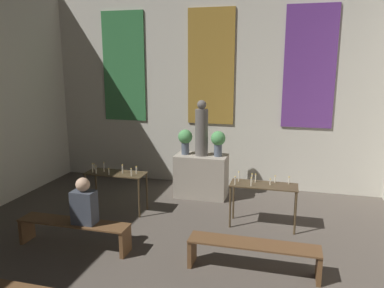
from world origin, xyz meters
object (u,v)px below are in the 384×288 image
(person_seated, at_px, (84,203))
(statue, at_px, (202,130))
(pew_back_left, at_px, (74,229))
(flower_vase_left, at_px, (185,139))
(candle_rack_right, at_px, (263,190))
(candle_rack_left, at_px, (116,178))
(pew_back_right, at_px, (253,251))
(altar, at_px, (201,176))
(flower_vase_right, at_px, (218,141))

(person_seated, bearing_deg, statue, 66.80)
(person_seated, bearing_deg, pew_back_left, 180.00)
(flower_vase_left, distance_m, candle_rack_right, 2.24)
(statue, height_order, candle_rack_right, statue)
(candle_rack_left, distance_m, pew_back_right, 3.25)
(flower_vase_left, bearing_deg, altar, -0.00)
(flower_vase_left, height_order, person_seated, flower_vase_left)
(candle_rack_right, relative_size, pew_back_right, 0.65)
(flower_vase_left, relative_size, candle_rack_right, 0.46)
(flower_vase_right, bearing_deg, candle_rack_left, -145.30)
(altar, distance_m, pew_back_right, 3.13)
(altar, bearing_deg, person_seated, -113.20)
(candle_rack_left, distance_m, person_seated, 1.57)
(altar, distance_m, person_seated, 3.05)
(pew_back_left, distance_m, pew_back_right, 2.81)
(flower_vase_right, bearing_deg, person_seated, -119.16)
(altar, relative_size, candle_rack_left, 0.95)
(candle_rack_left, relative_size, pew_back_left, 0.65)
(flower_vase_left, bearing_deg, pew_back_left, -110.51)
(candle_rack_right, distance_m, person_seated, 3.05)
(flower_vase_right, relative_size, candle_rack_left, 0.46)
(statue, bearing_deg, flower_vase_left, 180.00)
(pew_back_left, distance_m, person_seated, 0.49)
(pew_back_left, relative_size, pew_back_right, 1.00)
(altar, xyz_separation_m, person_seated, (-1.20, -2.79, 0.30))
(pew_back_left, bearing_deg, person_seated, -0.00)
(statue, bearing_deg, pew_back_right, -63.28)
(flower_vase_right, distance_m, pew_back_right, 3.13)
(flower_vase_left, relative_size, pew_back_left, 0.30)
(statue, height_order, candle_rack_left, statue)
(flower_vase_right, height_order, candle_rack_right, flower_vase_right)
(pew_back_right, bearing_deg, statue, 116.72)
(statue, distance_m, person_seated, 3.12)
(candle_rack_left, distance_m, candle_rack_right, 2.84)
(altar, bearing_deg, pew_back_right, -63.28)
(statue, xyz_separation_m, candle_rack_right, (1.42, -1.23, -0.80))
(flower_vase_left, bearing_deg, pew_back_right, -57.68)
(flower_vase_left, distance_m, candle_rack_left, 1.74)
(flower_vase_left, relative_size, person_seated, 0.74)
(flower_vase_right, height_order, pew_back_left, flower_vase_right)
(altar, xyz_separation_m, pew_back_left, (-1.41, -2.79, -0.15))
(candle_rack_left, bearing_deg, altar, 40.96)
(candle_rack_left, xyz_separation_m, candle_rack_right, (2.84, 0.00, -0.00))
(statue, height_order, flower_vase_left, statue)
(statue, distance_m, candle_rack_right, 2.04)
(statue, distance_m, flower_vase_left, 0.42)
(candle_rack_left, relative_size, candle_rack_right, 1.00)
(altar, relative_size, statue, 0.94)
(flower_vase_left, relative_size, candle_rack_left, 0.46)
(pew_back_right, bearing_deg, altar, 116.72)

